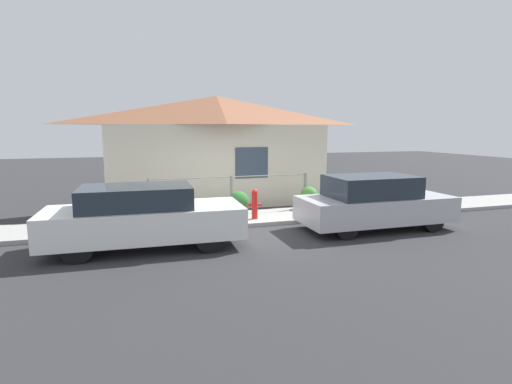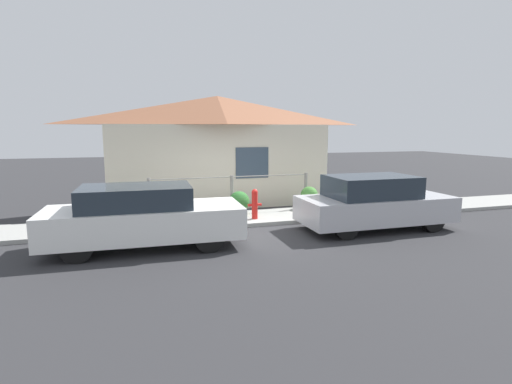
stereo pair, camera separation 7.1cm
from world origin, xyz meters
name	(u,v)px [view 1 (the left image)]	position (x,y,z in m)	size (l,w,h in m)	color
ground_plane	(246,228)	(0.00, 0.00, 0.00)	(60.00, 60.00, 0.00)	#2D2D30
sidewalk	(238,219)	(0.00, 0.87, 0.05)	(24.00, 1.74, 0.11)	#9E9E99
house	(218,117)	(0.00, 3.49, 2.97)	(7.62, 2.23, 3.69)	beige
fence	(232,192)	(0.00, 1.59, 0.73)	(4.90, 0.10, 1.12)	gray
car_left	(143,217)	(-2.63, -1.08, 0.70)	(4.25, 1.75, 1.38)	white
car_right	(374,203)	(3.16, -1.08, 0.69)	(3.98, 1.64, 1.40)	#B7B7BC
fire_hydrant	(255,203)	(0.39, 0.52, 0.55)	(0.39, 0.17, 0.84)	red
potted_plant_near_hydrant	(239,202)	(0.11, 1.14, 0.48)	(0.60, 0.60, 0.70)	#9E5638
potted_plant_by_fence	(140,213)	(-2.68, 1.07, 0.34)	(0.33, 0.33, 0.45)	slate
potted_plant_corner	(309,196)	(2.46, 1.43, 0.52)	(0.55, 0.55, 0.70)	brown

